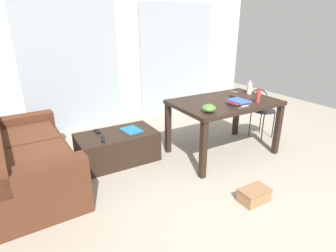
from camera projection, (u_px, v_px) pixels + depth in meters
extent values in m
plane|color=gray|center=(192.00, 162.00, 3.71)|extent=(8.16, 8.16, 0.00)
cube|color=silver|center=(127.00, 55.00, 4.97)|extent=(5.24, 0.10, 2.43)
cube|color=#99A3AD|center=(72.00, 69.00, 4.48)|extent=(1.57, 0.03, 2.11)
cube|color=#99A3AD|center=(176.00, 60.00, 5.43)|extent=(1.57, 0.03, 2.11)
cube|color=#4C2819|center=(32.00, 167.00, 3.18)|extent=(0.91, 1.81, 0.41)
cube|color=#4C2819|center=(20.00, 123.00, 3.70)|extent=(0.86, 0.23, 0.20)
cube|color=#4C2819|center=(39.00, 175.00, 2.45)|extent=(0.86, 0.23, 0.20)
cube|color=#552D1C|center=(29.00, 137.00, 3.39)|extent=(0.64, 0.68, 0.10)
cube|color=#552D1C|center=(38.00, 159.00, 2.84)|extent=(0.64, 0.68, 0.10)
cube|color=black|center=(118.00, 147.00, 3.69)|extent=(1.03, 0.57, 0.40)
cube|color=black|center=(225.00, 102.00, 3.74)|extent=(1.40, 0.92, 0.05)
cube|color=black|center=(203.00, 150.00, 3.24)|extent=(0.07, 0.07, 0.73)
cube|color=black|center=(278.00, 130.00, 3.85)|extent=(0.07, 0.07, 0.73)
cube|color=black|center=(168.00, 128.00, 3.90)|extent=(0.07, 0.07, 0.73)
cube|color=black|center=(236.00, 114.00, 4.51)|extent=(0.07, 0.07, 0.73)
cylinder|color=black|center=(263.00, 110.00, 4.37)|extent=(0.37, 0.37, 0.02)
cylinder|color=black|center=(273.00, 125.00, 4.42)|extent=(0.02, 0.02, 0.45)
cylinder|color=black|center=(261.00, 120.00, 4.62)|extent=(0.02, 0.02, 0.45)
cylinder|color=black|center=(263.00, 128.00, 4.29)|extent=(0.02, 0.02, 0.45)
cylinder|color=black|center=(250.00, 123.00, 4.49)|extent=(0.02, 0.02, 0.45)
torus|color=black|center=(259.00, 100.00, 4.24)|extent=(0.03, 0.36, 0.36)
cylinder|color=black|center=(267.00, 108.00, 4.15)|extent=(0.02, 0.02, 0.18)
cylinder|color=black|center=(251.00, 104.00, 4.40)|extent=(0.02, 0.02, 0.18)
cylinder|color=beige|center=(249.00, 89.00, 4.04)|extent=(0.07, 0.07, 0.16)
cylinder|color=beige|center=(250.00, 82.00, 4.01)|extent=(0.03, 0.03, 0.04)
cylinder|color=#99332D|center=(258.00, 96.00, 3.60)|extent=(0.06, 0.06, 0.17)
cylinder|color=#99332D|center=(259.00, 88.00, 3.56)|extent=(0.03, 0.03, 0.04)
ellipsoid|color=#477033|center=(209.00, 108.00, 3.24)|extent=(0.17, 0.17, 0.10)
cube|color=#4C4C51|center=(238.00, 105.00, 3.50)|extent=(0.20, 0.25, 0.02)
cube|color=silver|center=(239.00, 104.00, 3.51)|extent=(0.17, 0.24, 0.02)
cube|color=red|center=(238.00, 102.00, 3.51)|extent=(0.22, 0.21, 0.02)
cube|color=#33519E|center=(239.00, 101.00, 3.49)|extent=(0.20, 0.25, 0.02)
cube|color=#232326|center=(234.00, 97.00, 3.88)|extent=(0.07, 0.15, 0.02)
cube|color=#9EA0A5|center=(236.00, 92.00, 4.18)|extent=(0.05, 0.07, 0.00)
torus|color=orange|center=(232.00, 91.00, 4.21)|extent=(0.03, 0.03, 0.00)
cube|color=#9EA0A5|center=(235.00, 92.00, 4.17)|extent=(0.02, 0.08, 0.00)
torus|color=orange|center=(232.00, 91.00, 4.21)|extent=(0.03, 0.03, 0.00)
cube|color=black|center=(103.00, 139.00, 3.42)|extent=(0.09, 0.19, 0.02)
cube|color=black|center=(97.00, 132.00, 3.64)|extent=(0.05, 0.15, 0.03)
cube|color=#1E668C|center=(131.00, 130.00, 3.70)|extent=(0.25, 0.31, 0.02)
cube|color=#996B47|center=(254.00, 196.00, 2.90)|extent=(0.31, 0.20, 0.12)
cube|color=brown|center=(255.00, 190.00, 2.87)|extent=(0.32, 0.20, 0.02)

